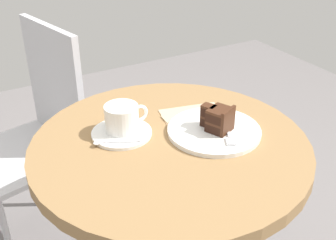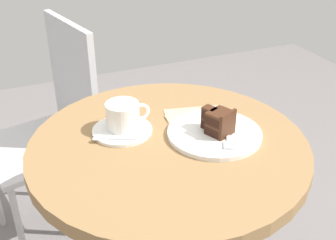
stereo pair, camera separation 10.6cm
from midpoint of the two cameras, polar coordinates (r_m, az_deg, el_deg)
The scene contains 9 objects.
cafe_table at distance 1.12m, azimuth 2.78°, elevation -8.66°, with size 0.70×0.70×0.75m.
saucer at distance 1.08m, azimuth -3.45°, elevation -1.49°, with size 0.15×0.15×0.01m.
coffee_cup at distance 1.07m, azimuth -3.28°, elevation 0.62°, with size 0.12×0.09×0.07m.
teaspoon at distance 1.04m, azimuth -5.13°, elevation -2.61°, with size 0.11×0.06×0.00m.
cake_plate at distance 1.08m, azimuth 9.11°, elevation -1.87°, with size 0.24×0.24×0.01m.
cake_slice at distance 1.06m, azimuth 9.74°, elevation -0.34°, with size 0.08×0.09×0.07m.
fork at distance 1.05m, azimuth 10.99°, elevation -2.48°, with size 0.08×0.12×0.00m.
napkin at distance 1.13m, azimuth 7.12°, elevation -0.52°, with size 0.20×0.21×0.00m.
cafe_chair at distance 1.65m, azimuth -13.15°, elevation 0.04°, with size 0.46×0.46×0.89m.
Camera 2 is at (-0.34, -0.81, 1.31)m, focal length 45.00 mm.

